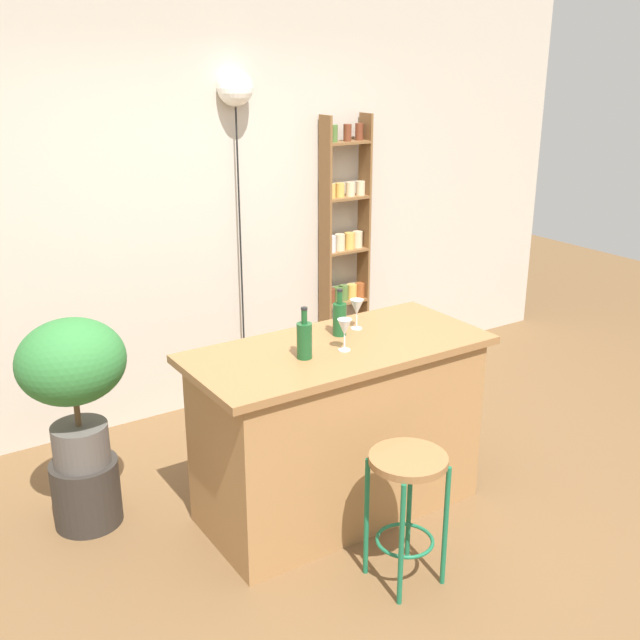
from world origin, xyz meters
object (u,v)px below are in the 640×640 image
(bottle_soda_blue, at_px, (340,318))
(pendant_globe_light, at_px, (235,92))
(bar_stool, at_px, (407,488))
(spice_shelf, at_px, (345,256))
(plant_stool, at_px, (87,492))
(wine_glass_left, at_px, (345,328))
(bottle_spirits_clear, at_px, (304,339))
(potted_plant, at_px, (73,373))
(wine_glass_center, at_px, (357,308))

(bottle_soda_blue, distance_m, pendant_globe_light, 1.79)
(bar_stool, distance_m, spice_shelf, 2.50)
(plant_stool, bearing_deg, pendant_globe_light, 33.20)
(wine_glass_left, xyz_separation_m, pendant_globe_light, (0.26, 1.61, 1.05))
(bottle_spirits_clear, distance_m, bottle_soda_blue, 0.36)
(potted_plant, height_order, bottle_soda_blue, bottle_soda_blue)
(wine_glass_center, bearing_deg, plant_stool, 162.06)
(spice_shelf, distance_m, potted_plant, 2.44)
(pendant_globe_light, bearing_deg, potted_plant, -146.80)
(spice_shelf, bearing_deg, bottle_spirits_clear, -130.41)
(potted_plant, relative_size, pendant_globe_light, 0.34)
(plant_stool, xyz_separation_m, bottle_spirits_clear, (0.94, -0.65, 0.87))
(wine_glass_left, distance_m, wine_glass_center, 0.33)
(bar_stool, xyz_separation_m, wine_glass_left, (0.06, 0.59, 0.58))
(wine_glass_left, relative_size, wine_glass_center, 1.00)
(spice_shelf, height_order, potted_plant, spice_shelf)
(bottle_spirits_clear, distance_m, wine_glass_center, 0.50)
(potted_plant, distance_m, bottle_soda_blue, 1.37)
(plant_stool, height_order, bottle_spirits_clear, bottle_spirits_clear)
(spice_shelf, xyz_separation_m, bottle_spirits_clear, (-1.32, -1.56, 0.11))
(bottle_spirits_clear, distance_m, wine_glass_left, 0.22)
(potted_plant, relative_size, bottle_spirits_clear, 3.01)
(bar_stool, distance_m, plant_stool, 1.71)
(spice_shelf, xyz_separation_m, potted_plant, (-2.27, -0.90, -0.08))
(bar_stool, relative_size, pendant_globe_light, 0.29)
(bottle_spirits_clear, xyz_separation_m, wine_glass_center, (0.45, 0.20, 0.02))
(wine_glass_left, bearing_deg, pendant_globe_light, 80.68)
(bottle_spirits_clear, xyz_separation_m, wine_glass_left, (0.22, -0.02, 0.02))
(spice_shelf, xyz_separation_m, wine_glass_left, (-1.10, -1.58, 0.13))
(potted_plant, distance_m, pendant_globe_light, 2.12)
(plant_stool, distance_m, wine_glass_center, 1.72)
(plant_stool, bearing_deg, bottle_spirits_clear, -34.68)
(potted_plant, height_order, wine_glass_left, potted_plant)
(pendant_globe_light, bearing_deg, wine_glass_left, -99.32)
(potted_plant, relative_size, wine_glass_center, 4.74)
(wine_glass_left, bearing_deg, spice_shelf, 55.02)
(potted_plant, xyz_separation_m, wine_glass_center, (1.40, -0.45, 0.21))
(bar_stool, height_order, potted_plant, potted_plant)
(wine_glass_center, relative_size, pendant_globe_light, 0.07)
(spice_shelf, distance_m, bottle_soda_blue, 1.71)
(spice_shelf, relative_size, pendant_globe_light, 0.86)
(spice_shelf, xyz_separation_m, bottle_soda_blue, (-1.00, -1.39, 0.11))
(plant_stool, distance_m, potted_plant, 0.68)
(spice_shelf, distance_m, bottle_spirits_clear, 2.05)
(plant_stool, height_order, potted_plant, potted_plant)
(bar_stool, height_order, wine_glass_center, wine_glass_center)
(wine_glass_left, bearing_deg, plant_stool, 149.80)
(bottle_spirits_clear, bearing_deg, plant_stool, 145.32)
(bottle_spirits_clear, bearing_deg, wine_glass_center, 23.77)
(plant_stool, xyz_separation_m, pendant_globe_light, (1.43, 0.93, 1.94))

